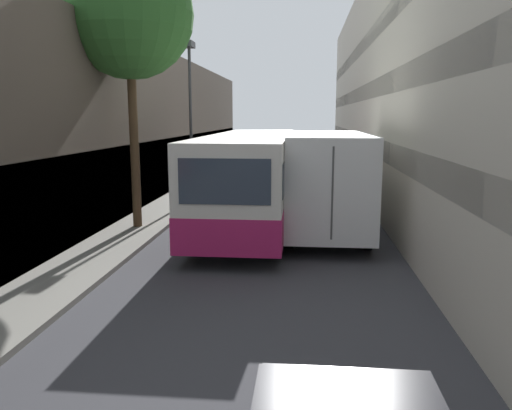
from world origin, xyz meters
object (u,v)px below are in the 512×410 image
object	(u,v)px
bus	(251,177)
box_truck	(326,178)
street_tree_left	(129,14)
street_lamp	(190,91)

from	to	relation	value
bus	box_truck	xyz separation A→B (m)	(2.50, -0.55, 0.07)
street_tree_left	street_lamp	bearing A→B (deg)	82.45
street_lamp	box_truck	bearing A→B (deg)	-38.43
bus	box_truck	distance (m)	2.56
street_tree_left	box_truck	bearing A→B (deg)	7.58
bus	street_tree_left	xyz separation A→B (m)	(-3.58, -1.36, 5.09)
box_truck	street_tree_left	world-z (taller)	street_tree_left
bus	street_tree_left	size ratio (longest dim) A/B	1.34
street_lamp	street_tree_left	distance (m)	5.54
bus	street_tree_left	distance (m)	6.37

